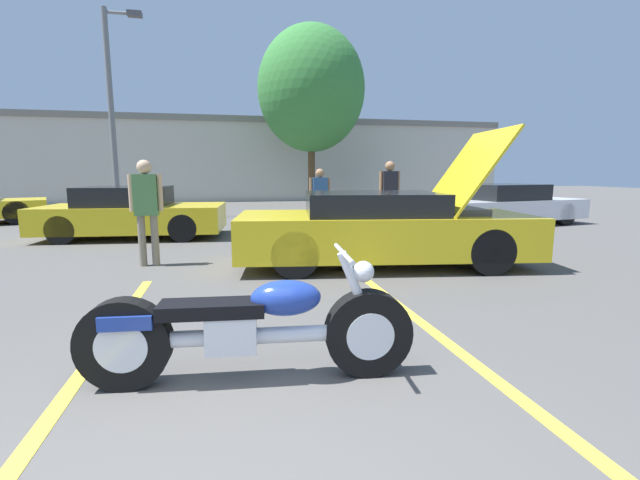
{
  "coord_description": "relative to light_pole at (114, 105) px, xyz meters",
  "views": [
    {
      "loc": [
        0.41,
        -1.47,
        1.53
      ],
      "look_at": [
        1.38,
        3.01,
        0.8
      ],
      "focal_mm": 24.0,
      "sensor_mm": 36.0,
      "label": 1
    }
  ],
  "objects": [
    {
      "name": "parking_stripe_foreground",
      "position": [
        2.35,
        -11.98,
        -3.68
      ],
      "size": [
        0.12,
        5.67,
        0.01
      ],
      "primitive_type": "cube",
      "color": "yellow",
      "rests_on": "ground"
    },
    {
      "name": "parking_stripe_middle",
      "position": [
        5.39,
        -11.98,
        -3.68
      ],
      "size": [
        0.12,
        5.67,
        0.01
      ],
      "primitive_type": "cube",
      "color": "yellow",
      "rests_on": "ground"
    },
    {
      "name": "far_building",
      "position": [
        3.07,
        9.55,
        -1.35
      ],
      "size": [
        32.0,
        4.2,
        4.4
      ],
      "color": "beige",
      "rests_on": "ground"
    },
    {
      "name": "light_pole",
      "position": [
        0.0,
        0.0,
        0.0
      ],
      "size": [
        1.21,
        0.28,
        6.63
      ],
      "color": "slate",
      "rests_on": "ground"
    },
    {
      "name": "tree_background",
      "position": [
        7.35,
        4.35,
        1.53
      ],
      "size": [
        4.82,
        4.82,
        8.0
      ],
      "color": "brown",
      "rests_on": "ground"
    },
    {
      "name": "motorcycle",
      "position": [
        3.61,
        -12.37,
        -3.29
      ],
      "size": [
        2.42,
        0.7,
        0.96
      ],
      "rotation": [
        0.0,
        0.0,
        -0.09
      ],
      "color": "black",
      "rests_on": "ground"
    },
    {
      "name": "show_car_hood_open",
      "position": [
        6.01,
        -8.77,
        -3.07
      ],
      "size": [
        4.93,
        2.51,
        2.21
      ],
      "rotation": [
        0.0,
        0.0,
        -0.15
      ],
      "color": "yellow",
      "rests_on": "ground"
    },
    {
      "name": "parked_car_mid_right_row",
      "position": [
        1.29,
        -4.66,
        -3.12
      ],
      "size": [
        4.23,
        2.27,
        1.2
      ],
      "rotation": [
        0.0,
        0.0,
        -0.09
      ],
      "color": "yellow",
      "rests_on": "ground"
    },
    {
      "name": "parked_car_right_row",
      "position": [
        11.51,
        -4.22,
        -3.12
      ],
      "size": [
        4.81,
        2.61,
        1.19
      ],
      "rotation": [
        0.0,
        0.0,
        0.17
      ],
      "color": "silver",
      "rests_on": "ground"
    },
    {
      "name": "spectator_near_motorcycle",
      "position": [
        2.2,
        -8.02,
        -2.66
      ],
      "size": [
        0.52,
        0.23,
        1.72
      ],
      "color": "gray",
      "rests_on": "ground"
    },
    {
      "name": "spectator_by_show_car",
      "position": [
        7.32,
        -5.6,
        -2.61
      ],
      "size": [
        0.52,
        0.24,
        1.79
      ],
      "color": "#38476B",
      "rests_on": "ground"
    },
    {
      "name": "spectator_midground",
      "position": [
        5.69,
        -5.18,
        -2.74
      ],
      "size": [
        0.52,
        0.21,
        1.61
      ],
      "color": "#333338",
      "rests_on": "ground"
    }
  ]
}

